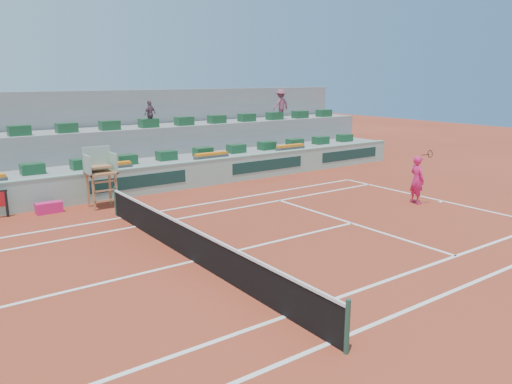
% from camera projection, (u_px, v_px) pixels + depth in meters
% --- Properties ---
extents(ground, '(90.00, 90.00, 0.00)m').
position_uv_depth(ground, '(193.00, 261.00, 14.08)').
color(ground, maroon).
rests_on(ground, ground).
extents(seating_tier_lower, '(36.00, 4.00, 1.20)m').
position_uv_depth(seating_tier_lower, '(77.00, 179.00, 22.39)').
color(seating_tier_lower, gray).
rests_on(seating_tier_lower, ground).
extents(seating_tier_upper, '(36.00, 2.40, 2.60)m').
position_uv_depth(seating_tier_upper, '(66.00, 159.00, 23.50)').
color(seating_tier_upper, gray).
rests_on(seating_tier_upper, ground).
extents(stadium_back_wall, '(36.00, 0.40, 4.40)m').
position_uv_depth(stadium_back_wall, '(55.00, 137.00, 24.56)').
color(stadium_back_wall, gray).
rests_on(stadium_back_wall, ground).
extents(player_bag, '(0.95, 0.42, 0.42)m').
position_uv_depth(player_bag, '(49.00, 208.00, 19.03)').
color(player_bag, '#E21D6A').
rests_on(player_bag, ground).
extents(spectator_mid, '(0.85, 0.63, 1.34)m').
position_uv_depth(spectator_mid, '(150.00, 114.00, 24.89)').
color(spectator_mid, '#724C5A').
rests_on(spectator_mid, seating_tier_upper).
extents(spectator_right, '(1.21, 0.79, 1.77)m').
position_uv_depth(spectator_right, '(281.00, 104.00, 29.49)').
color(spectator_right, '#894456').
rests_on(spectator_right, seating_tier_upper).
extents(court_lines, '(23.89, 11.09, 0.01)m').
position_uv_depth(court_lines, '(193.00, 261.00, 14.08)').
color(court_lines, white).
rests_on(court_lines, ground).
extents(tennis_net, '(0.10, 11.97, 1.10)m').
position_uv_depth(tennis_net, '(193.00, 244.00, 13.96)').
color(tennis_net, black).
rests_on(tennis_net, ground).
extents(advertising_hoarding, '(36.00, 0.34, 1.26)m').
position_uv_depth(advertising_hoarding, '(94.00, 187.00, 20.66)').
color(advertising_hoarding, '#93B9A4').
rests_on(advertising_hoarding, ground).
extents(umpire_chair, '(1.10, 0.90, 2.40)m').
position_uv_depth(umpire_chair, '(100.00, 169.00, 19.65)').
color(umpire_chair, '#A1673D').
rests_on(umpire_chair, ground).
extents(seat_row_lower, '(32.90, 0.60, 0.44)m').
position_uv_depth(seat_row_lower, '(82.00, 164.00, 21.50)').
color(seat_row_lower, '#194C29').
rests_on(seat_row_lower, seating_tier_lower).
extents(seat_row_upper, '(32.90, 0.60, 0.44)m').
position_uv_depth(seat_row_upper, '(67.00, 128.00, 22.68)').
color(seat_row_upper, '#194C29').
rests_on(seat_row_upper, seating_tier_upper).
extents(flower_planters, '(26.80, 0.36, 0.28)m').
position_uv_depth(flower_planters, '(51.00, 172.00, 20.03)').
color(flower_planters, '#484848').
rests_on(flower_planters, seating_tier_lower).
extents(towel_rack, '(0.54, 0.09, 1.03)m').
position_uv_depth(towel_rack, '(0.00, 202.00, 18.30)').
color(towel_rack, black).
rests_on(towel_rack, ground).
extents(tennis_player, '(0.62, 0.96, 2.28)m').
position_uv_depth(tennis_player, '(417.00, 180.00, 20.33)').
color(tennis_player, '#E21D6A').
rests_on(tennis_player, ground).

